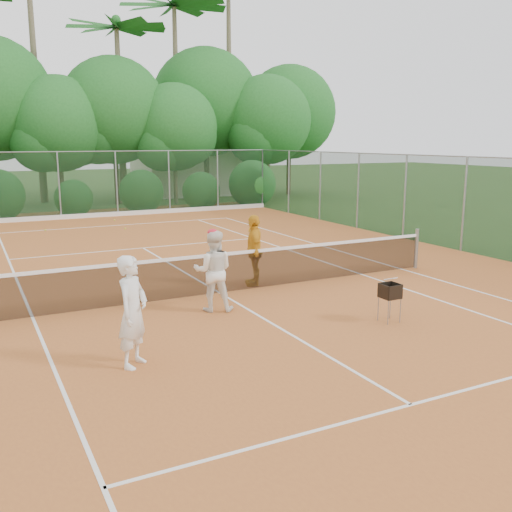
{
  "coord_description": "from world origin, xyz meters",
  "views": [
    {
      "loc": [
        -5.11,
        -11.79,
        3.53
      ],
      "look_at": [
        0.31,
        -1.2,
        1.1
      ],
      "focal_mm": 40.0,
      "sensor_mm": 36.0,
      "label": 1
    }
  ],
  "objects_px": {
    "player_center_grp": "(213,271)",
    "player_yellow": "(254,250)",
    "ball_hopper": "(390,292)",
    "player_white": "(133,312)"
  },
  "relations": [
    {
      "from": "player_center_grp",
      "to": "player_yellow",
      "type": "xyz_separation_m",
      "value": [
        1.73,
        1.54,
        0.01
      ]
    },
    {
      "from": "player_yellow",
      "to": "ball_hopper",
      "type": "bearing_deg",
      "value": 35.69
    },
    {
      "from": "player_center_grp",
      "to": "player_yellow",
      "type": "distance_m",
      "value": 2.32
    },
    {
      "from": "player_yellow",
      "to": "ball_hopper",
      "type": "relative_size",
      "value": 2.26
    },
    {
      "from": "player_center_grp",
      "to": "ball_hopper",
      "type": "distance_m",
      "value": 3.59
    },
    {
      "from": "player_center_grp",
      "to": "ball_hopper",
      "type": "height_order",
      "value": "player_center_grp"
    },
    {
      "from": "player_center_grp",
      "to": "player_yellow",
      "type": "bearing_deg",
      "value": 41.72
    },
    {
      "from": "player_white",
      "to": "player_center_grp",
      "type": "bearing_deg",
      "value": -3.22
    },
    {
      "from": "player_white",
      "to": "player_yellow",
      "type": "distance_m",
      "value": 5.47
    },
    {
      "from": "player_yellow",
      "to": "ball_hopper",
      "type": "height_order",
      "value": "player_yellow"
    }
  ]
}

